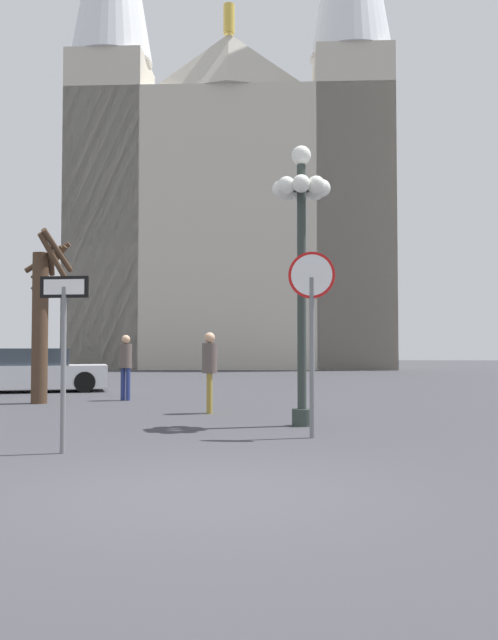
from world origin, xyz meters
The scene contains 9 objects.
ground_plane centered at (0.00, 0.00, 0.00)m, with size 120.00×120.00×0.00m, color #38383D.
cathedral centered at (-3.79, 37.01, 11.52)m, with size 20.67×13.41×36.20m.
stop_sign centered at (1.16, 3.93, 2.01)m, with size 0.73×0.12×2.89m.
one_way_arrow_sign centered at (-2.15, 2.18, 1.53)m, with size 0.67×0.07×2.35m.
street_lamp centered at (0.99, 5.45, 3.49)m, with size 1.05×1.05×5.04m.
bare_tree centered at (-5.49, 9.47, 2.21)m, with size 1.38×1.39×4.26m.
parked_car_near_white centered at (-7.35, 13.39, 0.64)m, with size 4.60×3.06×1.35m.
pedestrian_walking centered at (-3.64, 10.49, 1.04)m, with size 0.32×0.32×1.71m.
pedestrian_standing centered at (-0.97, 7.43, 1.04)m, with size 0.32×0.32×1.71m.
Camera 1 is at (1.07, -6.26, 1.42)m, focal length 36.67 mm.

